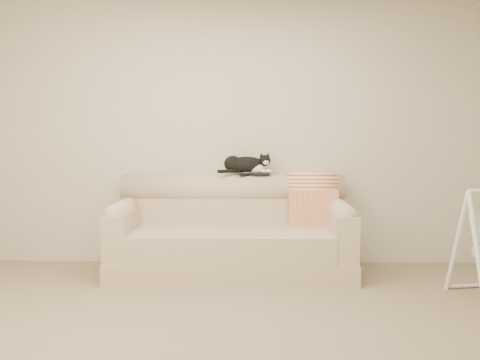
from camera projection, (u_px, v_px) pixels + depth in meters
The scene contains 7 objects.
ground_plane at pixel (225, 336), 3.42m from camera, with size 5.00×5.00×0.00m, color #73634D.
room_shell at pixel (224, 96), 3.29m from camera, with size 5.04×4.04×2.60m.
sofa at pixel (232, 235), 5.00m from camera, with size 2.20×0.93×0.90m.
remote_a at pixel (248, 174), 5.17m from camera, with size 0.18×0.13×0.03m.
remote_b at pixel (261, 174), 5.15m from camera, with size 0.17×0.05×0.02m.
tuxedo_cat at pixel (246, 164), 5.19m from camera, with size 0.53×0.24×0.21m.
throw_blanket at pixel (312, 193), 5.18m from camera, with size 0.47×0.38×0.58m.
Camera 1 is at (0.17, -3.32, 1.30)m, focal length 40.00 mm.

